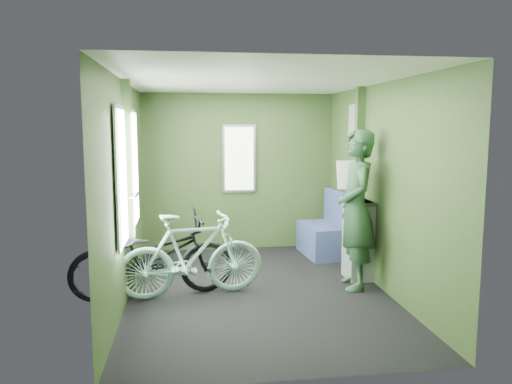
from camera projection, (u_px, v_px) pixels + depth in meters
room at (253, 162)px, 5.42m from camera, size 4.00×4.02×2.31m
bicycle_black at (155, 298)px, 5.33m from camera, size 1.84×1.03×0.99m
bicycle_mint at (192, 298)px, 5.34m from camera, size 1.65×0.86×1.00m
passenger at (356, 210)px, 5.58m from camera, size 0.49×0.74×1.79m
waste_box at (358, 240)px, 5.97m from camera, size 0.28×0.39×0.95m
bench_seat at (323, 236)px, 7.09m from camera, size 0.56×0.91×0.92m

